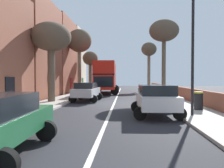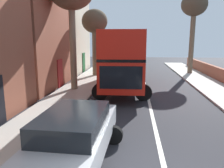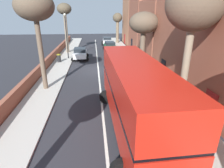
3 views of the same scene
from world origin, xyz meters
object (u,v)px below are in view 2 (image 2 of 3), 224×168
at_px(double_decker_bus, 123,56).
at_px(street_tree_right_1, 194,8).
at_px(street_tree_left_6, 95,24).
at_px(parked_car_silver_left_2, 76,134).

distance_m(double_decker_bus, street_tree_right_1, 10.90).
height_order(double_decker_bus, street_tree_left_6, street_tree_left_6).
bearing_deg(street_tree_left_6, parked_car_silver_left_2, -82.12).
bearing_deg(parked_car_silver_left_2, street_tree_right_1, 67.77).
relative_size(double_decker_bus, parked_car_silver_left_2, 2.22).
bearing_deg(double_decker_bus, street_tree_right_1, 48.72).
distance_m(double_decker_bus, street_tree_left_6, 6.45).
bearing_deg(street_tree_right_1, double_decker_bus, -131.28).
distance_m(double_decker_bus, parked_car_silver_left_2, 10.75).
height_order(double_decker_bus, street_tree_right_1, street_tree_right_1).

